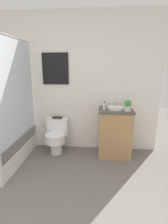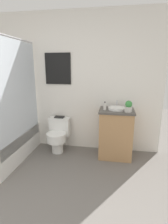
# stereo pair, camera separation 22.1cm
# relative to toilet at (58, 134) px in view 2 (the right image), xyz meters

# --- Properties ---
(wall_back) EXTENTS (3.43, 0.07, 2.50)m
(wall_back) POSITION_rel_toilet_xyz_m (0.14, 0.27, 0.92)
(wall_back) COLOR white
(wall_back) RESTS_ON ground_plane
(shower_area) EXTENTS (0.60, 1.32, 1.98)m
(shower_area) POSITION_rel_toilet_xyz_m (-0.76, -0.42, -0.04)
(shower_area) COLOR white
(shower_area) RESTS_ON ground_plane
(toilet) EXTENTS (0.40, 0.48, 0.62)m
(toilet) POSITION_rel_toilet_xyz_m (0.00, 0.00, 0.00)
(toilet) COLOR white
(toilet) RESTS_ON ground_plane
(vanity) EXTENTS (0.58, 0.48, 0.85)m
(vanity) POSITION_rel_toilet_xyz_m (1.06, -0.01, 0.10)
(vanity) COLOR #AD7F51
(vanity) RESTS_ON ground_plane
(sink) EXTENTS (0.29, 0.33, 0.13)m
(sink) POSITION_rel_toilet_xyz_m (1.06, 0.01, 0.54)
(sink) COLOR white
(sink) RESTS_ON vanity
(soap_bottle) EXTENTS (0.05, 0.05, 0.14)m
(soap_bottle) POSITION_rel_toilet_xyz_m (0.86, -0.05, 0.58)
(soap_bottle) COLOR silver
(soap_bottle) RESTS_ON vanity
(potted_plant) EXTENTS (0.12, 0.12, 0.18)m
(potted_plant) POSITION_rel_toilet_xyz_m (1.24, -0.12, 0.61)
(potted_plant) COLOR beige
(potted_plant) RESTS_ON vanity
(book_on_tank) EXTENTS (0.17, 0.10, 0.02)m
(book_on_tank) POSITION_rel_toilet_xyz_m (0.00, 0.12, 0.30)
(book_on_tank) COLOR black
(book_on_tank) RESTS_ON toilet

